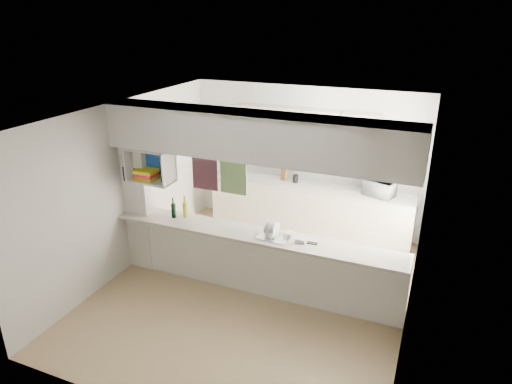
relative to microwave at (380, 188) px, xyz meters
The scene contains 16 objects.
floor 2.73m from the microwave, 123.38° to the right, with size 4.80×4.80×0.00m, color tan.
ceiling 2.95m from the microwave, 123.38° to the right, with size 4.80×4.80×0.00m, color white.
wall_back 1.44m from the microwave, 167.70° to the left, with size 4.20×4.20×0.00m, color silver.
wall_left 4.07m from the microwave, 148.93° to the right, with size 4.80×4.80×0.00m, color silver.
wall_right 2.23m from the microwave, 71.13° to the right, with size 4.80×4.80×0.00m, color silver.
servery_partition 2.68m from the microwave, 126.57° to the right, with size 4.20×0.50×2.60m.
cubby_shelf 3.72m from the microwave, 143.77° to the right, with size 0.65×0.35×0.50m.
kitchen_run 1.24m from the microwave, behind, with size 3.60×0.63×2.24m.
microwave is the anchor object (origin of this frame).
bowl 0.17m from the microwave, 44.96° to the right, with size 0.24×0.24×0.06m, color navy.
dish_rack 2.35m from the microwave, 117.38° to the right, with size 0.47×0.37×0.23m.
cup 2.44m from the microwave, 117.32° to the right, with size 0.13×0.13×0.10m, color white.
wine_bottles 3.30m from the microwave, 142.27° to the right, with size 0.22×0.15×0.33m.
plastic_tubs 2.20m from the microwave, 111.87° to the right, with size 0.49×0.22×0.07m.
utensil_jar 1.48m from the microwave, behind, with size 0.10×0.10×0.14m, color black.
knife_block 1.70m from the microwave, behind, with size 0.10×0.08×0.21m, color brown.
Camera 1 is at (2.19, -5.19, 3.77)m, focal length 32.00 mm.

